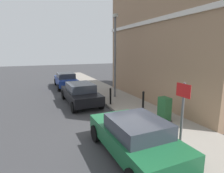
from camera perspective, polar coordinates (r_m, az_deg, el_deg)
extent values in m
plane|color=#38383A|center=(8.25, 4.30, -13.54)|extent=(80.00, 80.00, 0.00)
cube|color=gray|center=(14.12, -0.47, -2.63)|extent=(2.68, 30.00, 0.15)
cube|color=#937256|center=(14.08, 22.13, 14.68)|extent=(6.40, 10.59, 9.00)
cube|color=silver|center=(12.08, 10.93, 19.22)|extent=(0.12, 10.59, 0.24)
cube|color=#195933|center=(6.27, 6.85, -15.84)|extent=(1.79, 3.96, 0.57)
cube|color=#2D333D|center=(5.89, 8.02, -12.27)|extent=(1.57, 1.86, 0.48)
cylinder|color=black|center=(7.24, -5.10, -14.42)|extent=(0.22, 0.64, 0.64)
cylinder|color=black|center=(7.89, 6.74, -12.24)|extent=(0.22, 0.64, 0.64)
cylinder|color=black|center=(5.91, 22.04, -21.60)|extent=(0.22, 0.64, 0.64)
cube|color=black|center=(12.13, -9.91, -2.55)|extent=(1.80, 4.39, 0.56)
cube|color=#2D333D|center=(11.96, -9.91, -0.22)|extent=(1.57, 2.12, 0.51)
cylinder|color=black|center=(13.59, -14.99, -2.50)|extent=(0.23, 0.64, 0.64)
cylinder|color=black|center=(13.94, -8.30, -1.89)|extent=(0.23, 0.64, 0.64)
cylinder|color=black|center=(10.49, -11.95, -6.40)|extent=(0.23, 0.64, 0.64)
cylinder|color=black|center=(10.94, -3.46, -5.44)|extent=(0.23, 0.64, 0.64)
cube|color=navy|center=(17.85, -14.35, 1.74)|extent=(1.79, 4.28, 0.61)
cube|color=#2D333D|center=(17.53, -14.32, 3.35)|extent=(1.54, 2.12, 0.50)
cylinder|color=black|center=(19.35, -17.29, 1.37)|extent=(0.24, 0.65, 0.64)
cylinder|color=black|center=(19.54, -12.66, 1.70)|extent=(0.24, 0.65, 0.64)
cylinder|color=black|center=(16.27, -16.27, -0.35)|extent=(0.24, 0.65, 0.64)
cylinder|color=black|center=(16.50, -10.80, 0.06)|extent=(0.24, 0.65, 0.64)
cube|color=#1E4C28|center=(8.99, 16.13, -6.89)|extent=(0.40, 0.55, 1.15)
cube|color=#333333|center=(9.16, 15.94, -10.08)|extent=(0.46, 0.61, 0.08)
cylinder|color=black|center=(10.57, 9.75, -4.47)|extent=(0.12, 0.12, 0.95)
sphere|color=black|center=(10.44, 9.84, -1.85)|extent=(0.14, 0.14, 0.14)
cylinder|color=black|center=(11.31, -0.48, -3.25)|extent=(0.12, 0.12, 0.95)
sphere|color=black|center=(11.20, -0.49, -0.80)|extent=(0.14, 0.14, 0.14)
cylinder|color=#59595B|center=(6.47, 21.14, -8.96)|extent=(0.08, 0.08, 2.30)
cube|color=white|center=(6.21, 21.59, -1.17)|extent=(0.03, 0.56, 0.40)
cube|color=red|center=(6.20, 21.49, -1.18)|extent=(0.01, 0.60, 0.44)
cylinder|color=#59595B|center=(12.90, 0.98, 8.76)|extent=(0.14, 0.14, 5.50)
cube|color=#A5A599|center=(13.10, 1.02, 21.40)|extent=(0.20, 0.44, 0.20)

